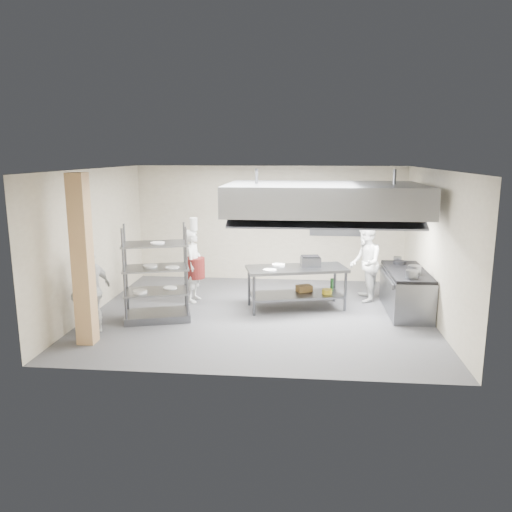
# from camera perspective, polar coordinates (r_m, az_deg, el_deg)

# --- Properties ---
(floor) EXTENTS (7.00, 7.00, 0.00)m
(floor) POSITION_cam_1_polar(r_m,az_deg,el_deg) (10.55, 0.39, -6.63)
(floor) COLOR #3C3C3F
(floor) RESTS_ON ground
(ceiling) EXTENTS (7.00, 7.00, 0.00)m
(ceiling) POSITION_cam_1_polar(r_m,az_deg,el_deg) (10.03, 0.42, 9.87)
(ceiling) COLOR silver
(ceiling) RESTS_ON wall_back
(wall_back) EXTENTS (7.00, 0.00, 7.00)m
(wall_back) POSITION_cam_1_polar(r_m,az_deg,el_deg) (13.14, 1.58, 3.72)
(wall_back) COLOR #B4A78E
(wall_back) RESTS_ON ground
(wall_left) EXTENTS (0.00, 6.00, 6.00)m
(wall_left) POSITION_cam_1_polar(r_m,az_deg,el_deg) (11.05, -17.98, 1.65)
(wall_left) COLOR #B4A78E
(wall_left) RESTS_ON ground
(wall_right) EXTENTS (0.00, 6.00, 6.00)m
(wall_right) POSITION_cam_1_polar(r_m,az_deg,el_deg) (10.47, 19.85, 1.00)
(wall_right) COLOR #B4A78E
(wall_right) RESTS_ON ground
(column) EXTENTS (0.30, 0.30, 3.00)m
(column) POSITION_cam_1_polar(r_m,az_deg,el_deg) (9.11, -19.21, -0.47)
(column) COLOR tan
(column) RESTS_ON floor
(exhaust_hood) EXTENTS (4.00, 2.50, 0.60)m
(exhaust_hood) POSITION_cam_1_polar(r_m,az_deg,el_deg) (10.43, 7.79, 6.53)
(exhaust_hood) COLOR slate
(exhaust_hood) RESTS_ON ceiling
(hood_strip_a) EXTENTS (1.60, 0.12, 0.04)m
(hood_strip_a) POSITION_cam_1_polar(r_m,az_deg,el_deg) (10.47, 2.80, 4.88)
(hood_strip_a) COLOR white
(hood_strip_a) RESTS_ON exhaust_hood
(hood_strip_b) EXTENTS (1.60, 0.12, 0.04)m
(hood_strip_b) POSITION_cam_1_polar(r_m,az_deg,el_deg) (10.54, 12.65, 4.66)
(hood_strip_b) COLOR white
(hood_strip_b) RESTS_ON exhaust_hood
(wall_shelf) EXTENTS (1.50, 0.28, 0.04)m
(wall_shelf) POSITION_cam_1_polar(r_m,az_deg,el_deg) (12.98, 9.49, 3.47)
(wall_shelf) COLOR slate
(wall_shelf) RESTS_ON wall_back
(island) EXTENTS (2.28, 1.39, 0.91)m
(island) POSITION_cam_1_polar(r_m,az_deg,el_deg) (10.85, 4.62, -3.65)
(island) COLOR gray
(island) RESTS_ON floor
(island_worktop) EXTENTS (2.28, 1.39, 0.06)m
(island_worktop) POSITION_cam_1_polar(r_m,az_deg,el_deg) (10.75, 4.66, -1.46)
(island_worktop) COLOR slate
(island_worktop) RESTS_ON island
(island_undershelf) EXTENTS (2.09, 1.26, 0.04)m
(island_undershelf) POSITION_cam_1_polar(r_m,az_deg,el_deg) (10.89, 4.61, -4.44)
(island_undershelf) COLOR slate
(island_undershelf) RESTS_ON island
(pass_rack) EXTENTS (1.45, 1.09, 1.93)m
(pass_rack) POSITION_cam_1_polar(r_m,az_deg,el_deg) (10.15, -11.37, -1.93)
(pass_rack) COLOR gray
(pass_rack) RESTS_ON floor
(cooking_range) EXTENTS (0.80, 2.00, 0.84)m
(cooking_range) POSITION_cam_1_polar(r_m,az_deg,el_deg) (11.09, 16.74, -3.96)
(cooking_range) COLOR gray
(cooking_range) RESTS_ON floor
(range_top) EXTENTS (0.78, 1.96, 0.06)m
(range_top) POSITION_cam_1_polar(r_m,az_deg,el_deg) (10.98, 16.87, -1.70)
(range_top) COLOR black
(range_top) RESTS_ON cooking_range
(chef_head) EXTENTS (0.45, 0.63, 1.65)m
(chef_head) POSITION_cam_1_polar(r_m,az_deg,el_deg) (11.34, -7.14, -1.11)
(chef_head) COLOR white
(chef_head) RESTS_ON floor
(chef_line) EXTENTS (0.68, 0.86, 1.76)m
(chef_line) POSITION_cam_1_polar(r_m,az_deg,el_deg) (11.53, 12.36, -0.81)
(chef_line) COLOR silver
(chef_line) RESTS_ON floor
(chef_plating) EXTENTS (0.69, 1.05, 1.65)m
(chef_plating) POSITION_cam_1_polar(r_m,az_deg,el_deg) (9.73, -18.32, -3.76)
(chef_plating) COLOR white
(chef_plating) RESTS_ON floor
(griddle) EXTENTS (0.46, 0.38, 0.20)m
(griddle) POSITION_cam_1_polar(r_m,az_deg,el_deg) (10.86, 6.24, -0.63)
(griddle) COLOR slate
(griddle) RESTS_ON island_worktop
(wicker_basket) EXTENTS (0.39, 0.34, 0.14)m
(wicker_basket) POSITION_cam_1_polar(r_m,az_deg,el_deg) (11.07, 5.52, -3.71)
(wicker_basket) COLOR olive
(wicker_basket) RESTS_ON island_undershelf
(stockpot) EXTENTS (0.26, 0.26, 0.18)m
(stockpot) POSITION_cam_1_polar(r_m,az_deg,el_deg) (10.62, 17.65, -1.53)
(stockpot) COLOR gray
(stockpot) RESTS_ON range_top
(plate_stack) EXTENTS (0.28, 0.28, 0.05)m
(plate_stack) POSITION_cam_1_polar(r_m,az_deg,el_deg) (10.24, -11.29, -3.83)
(plate_stack) COLOR white
(plate_stack) RESTS_ON pass_rack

